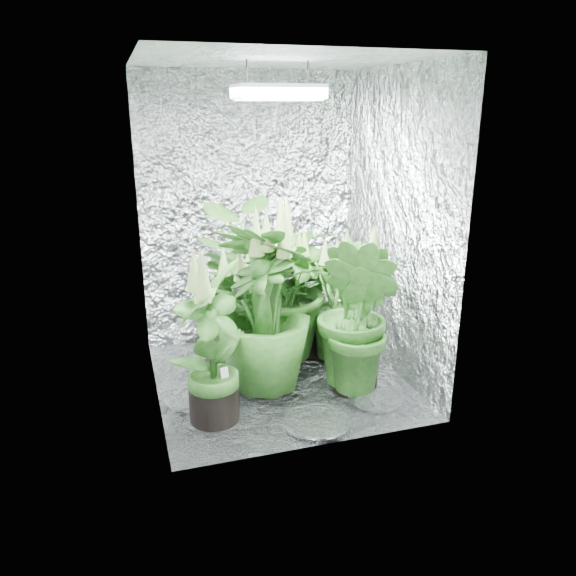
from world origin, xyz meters
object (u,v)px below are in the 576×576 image
at_px(plant_b, 302,298).
at_px(plant_d, 264,309).
at_px(plant_a, 240,310).
at_px(plant_e, 273,286).
at_px(plant_g, 358,316).
at_px(grow_lamp, 278,92).
at_px(plant_f, 212,344).
at_px(circulation_fan, 330,317).
at_px(plant_c, 336,303).

bearing_deg(plant_b, plant_d, -132.37).
bearing_deg(plant_a, plant_e, 9.29).
distance_m(plant_d, plant_g, 0.58).
distance_m(grow_lamp, plant_a, 1.43).
bearing_deg(grow_lamp, plant_f, -144.04).
bearing_deg(plant_e, plant_b, 15.04).
xyz_separation_m(plant_e, plant_g, (0.39, -0.56, -0.06)).
relative_size(plant_f, plant_g, 0.95).
xyz_separation_m(plant_d, plant_g, (0.55, -0.19, -0.04)).
xyz_separation_m(plant_e, circulation_fan, (0.57, 0.34, -0.42)).
relative_size(grow_lamp, plant_d, 0.42).
height_order(plant_b, circulation_fan, plant_b).
relative_size(plant_a, circulation_fan, 2.62).
bearing_deg(circulation_fan, plant_b, -121.57).
xyz_separation_m(plant_e, plant_f, (-0.54, -0.65, -0.09)).
distance_m(plant_a, circulation_fan, 0.94).
bearing_deg(plant_c, grow_lamp, -155.34).
distance_m(plant_b, plant_g, 0.65).
bearing_deg(plant_b, plant_e, -164.96).
xyz_separation_m(plant_b, plant_g, (0.15, -0.63, 0.07)).
bearing_deg(plant_f, plant_c, 30.74).
distance_m(plant_b, plant_e, 0.28).
bearing_deg(plant_a, plant_b, 12.19).
distance_m(grow_lamp, plant_d, 1.29).
bearing_deg(grow_lamp, plant_c, 24.66).
xyz_separation_m(plant_b, plant_c, (0.21, -0.13, -0.02)).
bearing_deg(grow_lamp, plant_g, -32.61).
relative_size(plant_e, plant_f, 1.14).
height_order(plant_e, plant_f, plant_e).
xyz_separation_m(grow_lamp, plant_a, (-0.20, 0.25, -1.39)).
xyz_separation_m(plant_d, circulation_fan, (0.73, 0.71, -0.40)).
height_order(grow_lamp, plant_d, grow_lamp).
relative_size(plant_a, plant_e, 0.77).
xyz_separation_m(plant_a, plant_e, (0.24, 0.04, 0.14)).
xyz_separation_m(plant_c, plant_f, (-0.99, -0.59, 0.06)).
distance_m(plant_b, plant_f, 1.06).
bearing_deg(plant_e, plant_g, -55.32).
distance_m(plant_g, circulation_fan, 0.99).
bearing_deg(plant_f, plant_a, 64.01).
bearing_deg(grow_lamp, plant_d, -145.16).
height_order(plant_a, plant_b, plant_b).
distance_m(grow_lamp, plant_c, 1.51).
bearing_deg(plant_g, plant_d, 160.88).
relative_size(plant_a, plant_b, 0.95).
distance_m(plant_d, plant_e, 0.41).
bearing_deg(circulation_fan, plant_c, -88.15).
xyz_separation_m(plant_g, circulation_fan, (0.18, 0.90, -0.36)).
height_order(plant_b, plant_f, plant_f).
distance_m(plant_a, plant_g, 0.83).
xyz_separation_m(plant_a, plant_f, (-0.30, -0.61, 0.05)).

